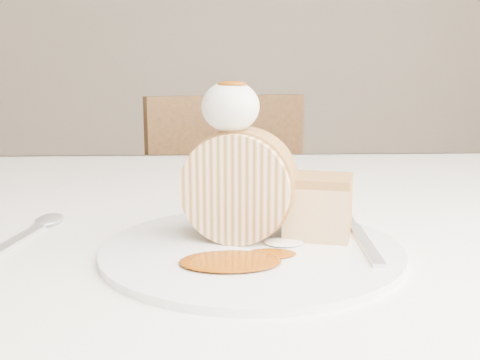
{
  "coord_description": "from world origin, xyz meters",
  "views": [
    {
      "loc": [
        -0.01,
        -0.42,
        0.91
      ],
      "look_at": [
        0.01,
        0.04,
        0.81
      ],
      "focal_mm": 40.0,
      "sensor_mm": 36.0,
      "label": 1
    }
  ],
  "objects": [
    {
      "name": "table",
      "position": [
        0.0,
        0.2,
        0.66
      ],
      "size": [
        1.4,
        0.9,
        0.75
      ],
      "color": "white",
      "rests_on": "ground"
    },
    {
      "name": "chair_far",
      "position": [
        -0.02,
        0.98,
        0.49
      ],
      "size": [
        0.52,
        0.52,
        0.86
      ],
      "rotation": [
        0.0,
        0.0,
        3.51
      ],
      "color": "brown",
      "rests_on": "ground"
    },
    {
      "name": "plate",
      "position": [
        0.02,
        0.03,
        0.75
      ],
      "size": [
        0.34,
        0.34,
        0.01
      ],
      "primitive_type": "cylinder",
      "rotation": [
        0.0,
        0.0,
        -0.3
      ],
      "color": "white",
      "rests_on": "table"
    },
    {
      "name": "roulade_slice",
      "position": [
        0.01,
        0.06,
        0.81
      ],
      "size": [
        0.11,
        0.08,
        0.1
      ],
      "primitive_type": "cylinder",
      "rotation": [
        1.57,
        0.0,
        -0.26
      ],
      "color": "beige",
      "rests_on": "plate"
    },
    {
      "name": "cake_chunk",
      "position": [
        0.09,
        0.06,
        0.78
      ],
      "size": [
        0.07,
        0.07,
        0.05
      ],
      "primitive_type": "cube",
      "rotation": [
        0.0,
        0.0,
        -0.3
      ],
      "color": "#A46D3E",
      "rests_on": "plate"
    },
    {
      "name": "whipped_cream",
      "position": [
        0.0,
        0.05,
        0.88
      ],
      "size": [
        0.05,
        0.05,
        0.05
      ],
      "primitive_type": "ellipsoid",
      "color": "silver",
      "rests_on": "roulade_slice"
    },
    {
      "name": "caramel_drizzle",
      "position": [
        0.0,
        0.05,
        0.9
      ],
      "size": [
        0.03,
        0.02,
        0.01
      ],
      "primitive_type": "ellipsoid",
      "color": "#873B05",
      "rests_on": "whipped_cream"
    },
    {
      "name": "caramel_pool",
      "position": [
        -0.0,
        -0.01,
        0.76
      ],
      "size": [
        0.1,
        0.08,
        0.0
      ],
      "primitive_type": null,
      "rotation": [
        0.0,
        0.0,
        -0.3
      ],
      "color": "#873B05",
      "rests_on": "plate"
    },
    {
      "name": "fork",
      "position": [
        0.12,
        0.03,
        0.76
      ],
      "size": [
        0.03,
        0.16,
        0.0
      ],
      "primitive_type": "cube",
      "rotation": [
        0.0,
        0.0,
        -0.08
      ],
      "color": "silver",
      "rests_on": "plate"
    },
    {
      "name": "spoon",
      "position": [
        -0.2,
        0.05,
        0.75
      ],
      "size": [
        0.05,
        0.17,
        0.0
      ],
      "primitive_type": "cube",
      "rotation": [
        0.0,
        0.0,
        -0.15
      ],
      "color": "silver",
      "rests_on": "table"
    }
  ]
}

